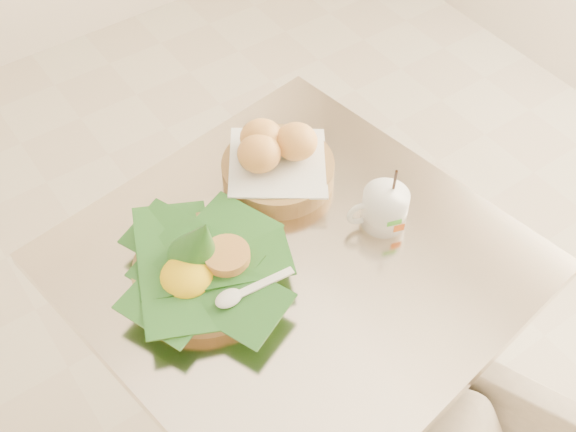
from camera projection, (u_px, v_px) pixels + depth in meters
cafe_table at (294, 327)px, 1.41m from camera, size 0.80×0.80×0.75m
rice_basket at (202, 266)px, 1.18m from camera, size 0.29×0.29×0.15m
bread_basket at (276, 160)px, 1.34m from camera, size 0.25×0.25×0.11m
coffee_mug at (384, 208)px, 1.27m from camera, size 0.11×0.09×0.14m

